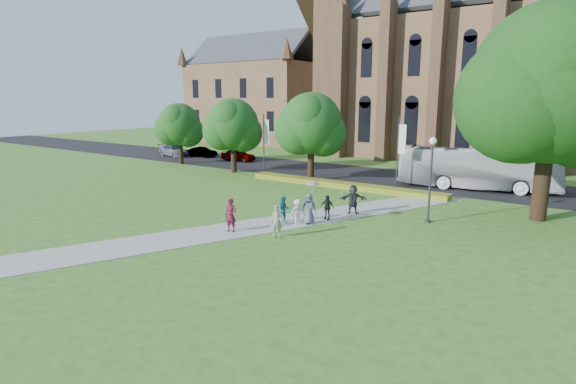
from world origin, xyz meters
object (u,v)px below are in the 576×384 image
Objects in this scene: streetlamp at (431,170)px; car_2 at (174,150)px; tour_coach at (477,168)px; car_1 at (202,152)px; pedestrian_0 at (231,215)px; large_tree at (553,83)px; car_0 at (238,155)px.

car_2 is at bearing 161.23° from streetlamp.
tour_coach reaches higher than car_1.
streetlamp reaches higher than pedestrian_0.
streetlamp is 1.34× the size of car_1.
tour_coach is at bearing -80.44° from car_2.
car_1 is 2.03× the size of pedestrian_0.
tour_coach is 37.61m from car_2.
large_tree is 3.37× the size of car_1.
pedestrian_0 is (-8.58, -20.98, -0.77)m from tour_coach.
streetlamp is 2.72× the size of pedestrian_0.
car_1 is 0.77× the size of car_2.
large_tree is 11.73m from tour_coach.
car_0 is at bearing -72.64° from car_2.
car_1 is at bearing 76.81° from tour_coach.
streetlamp is 12.59m from tour_coach.
streetlamp is 36.68m from car_1.
car_2 is (-43.09, 8.27, -7.60)m from large_tree.
streetlamp reaches higher than car_1.
streetlamp reaches higher than tour_coach.
large_tree reaches higher than pedestrian_0.
large_tree is 2.58× the size of car_2.
large_tree is 3.05× the size of car_0.
streetlamp is at bearing 32.53° from pedestrian_0.
car_1 is at bearing 84.10° from car_0.
car_0 is 29.51m from pedestrian_0.
tour_coach is 3.22× the size of car_1.
car_1 is (-33.77, 1.60, -1.11)m from tour_coach.
tour_coach is 2.91× the size of car_0.
large_tree is (5.50, 4.50, 5.07)m from streetlamp.
pedestrian_0 reaches higher than car_2.
car_0 is (-27.61, 14.07, -2.54)m from streetlamp.
car_1 is at bearing 157.34° from streetlamp.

